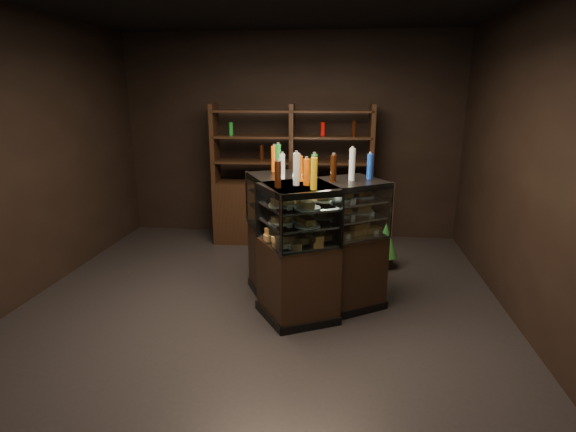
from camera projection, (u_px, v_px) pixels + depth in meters
The scene contains 7 objects.
ground at pixel (262, 304), 4.73m from camera, with size 5.00×5.00×0.00m, color black.
room_shell at pixel (259, 116), 4.21m from camera, with size 5.02×5.02×3.01m.
display_case at pixel (306, 265), 4.58m from camera, with size 1.56×1.37×1.34m.
food_display at pixel (306, 212), 4.42m from camera, with size 1.20×1.10×0.42m.
bottles_top at pixel (307, 167), 4.30m from camera, with size 1.03×0.96×0.30m.
potted_conifer at pixel (386, 239), 5.62m from camera, with size 0.31×0.31×0.67m.
back_shelving at pixel (292, 202), 6.52m from camera, with size 2.28×0.53×2.00m.
Camera 1 is at (0.80, -4.24, 2.16)m, focal length 28.00 mm.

